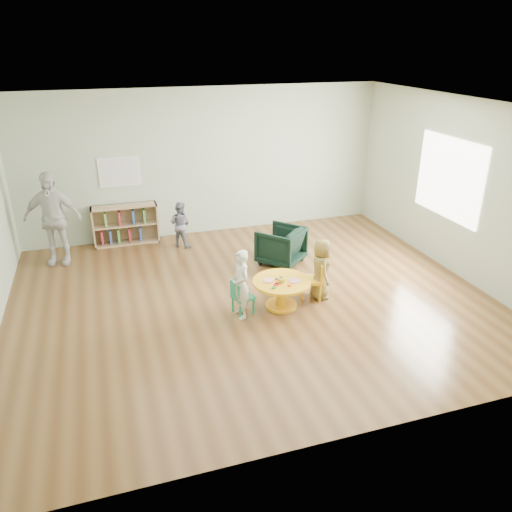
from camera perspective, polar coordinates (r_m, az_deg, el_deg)
The scene contains 11 objects.
room at distance 6.84m, azimuth -0.51°, elevation 9.17°, with size 7.10×7.00×2.80m.
activity_table at distance 7.21m, azimuth 2.93°, elevation -3.74°, with size 0.84×0.84×0.46m.
kid_chair_left at distance 7.04m, azimuth -1.77°, elevation -4.63°, with size 0.33×0.33×0.51m.
kid_chair_right at distance 7.48m, azimuth 6.74°, elevation -2.58°, with size 0.42×0.42×0.59m.
bookshelf at distance 9.75m, azimuth -14.75°, elevation 3.48°, with size 1.20×0.30×0.75m.
alphabet_poster at distance 9.59m, azimuth -15.34°, elevation 9.26°, with size 0.74×0.01×0.54m.
armchair at distance 8.60m, azimuth 2.87°, elevation 1.21°, with size 0.69×0.71×0.64m, color black.
child_left at distance 6.87m, azimuth -1.73°, elevation -3.25°, with size 0.36×0.24×1.00m, color silver.
child_right at distance 7.45m, azimuth 7.41°, elevation -1.48°, with size 0.45×0.30×0.93m, color gold.
toddler at distance 9.37m, azimuth -8.64°, elevation 3.60°, with size 0.42×0.33×0.86m, color #171939.
adult_caretaker at distance 9.09m, azimuth -22.22°, elevation 3.97°, with size 0.95×0.39×1.62m, color silver.
Camera 1 is at (-1.95, -6.32, 3.62)m, focal length 35.00 mm.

